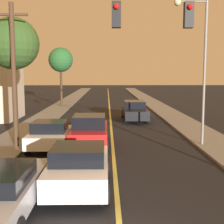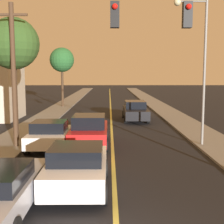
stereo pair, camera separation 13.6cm
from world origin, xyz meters
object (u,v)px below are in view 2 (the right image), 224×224
(streetlamp_right, at_px, (198,53))
(tree_left_far, at_px, (62,60))
(car_near_lane_second, at_px, (89,130))
(traffic_signal_mast, at_px, (199,44))
(car_near_lane_front, at_px, (77,167))
(car_far_oncoming, at_px, (135,111))
(car_outer_lane_second, at_px, (50,135))
(tree_left_near, at_px, (13,44))
(utility_pole_left, at_px, (14,73))

(streetlamp_right, height_order, tree_left_far, streetlamp_right)
(car_near_lane_second, relative_size, traffic_signal_mast, 0.70)
(car_near_lane_front, xyz_separation_m, car_far_oncoming, (3.26, 15.69, 0.02))
(car_outer_lane_second, relative_size, tree_left_far, 0.57)
(car_near_lane_front, distance_m, tree_left_near, 9.85)
(utility_pole_left, height_order, tree_left_far, utility_pole_left)
(car_outer_lane_second, distance_m, car_far_oncoming, 11.31)
(car_near_lane_front, xyz_separation_m, car_near_lane_second, (0.00, 6.51, 0.04))
(streetlamp_right, bearing_deg, utility_pole_left, -178.36)
(car_near_lane_second, bearing_deg, utility_pole_left, -172.12)
(car_far_oncoming, distance_m, traffic_signal_mast, 15.13)
(tree_left_near, bearing_deg, car_near_lane_second, -13.63)
(car_far_oncoming, xyz_separation_m, traffic_signal_mast, (1.04, -14.52, 4.12))
(car_far_oncoming, bearing_deg, car_near_lane_second, 70.45)
(car_near_lane_second, distance_m, traffic_signal_mast, 7.98)
(car_near_lane_front, relative_size, tree_left_near, 0.59)
(tree_left_near, bearing_deg, car_outer_lane_second, -39.41)
(traffic_signal_mast, relative_size, tree_left_far, 0.99)
(car_outer_lane_second, distance_m, tree_left_far, 21.10)
(tree_left_far, bearing_deg, car_outer_lane_second, -83.41)
(car_near_lane_front, bearing_deg, tree_left_near, 119.36)
(car_far_oncoming, bearing_deg, tree_left_near, 47.38)
(car_far_oncoming, xyz_separation_m, streetlamp_right, (2.42, -9.44, 4.12))
(car_outer_lane_second, height_order, utility_pole_left, utility_pole_left)
(car_near_lane_second, height_order, tree_left_near, tree_left_near)
(car_far_oncoming, relative_size, streetlamp_right, 0.67)
(car_near_lane_second, distance_m, car_far_oncoming, 9.75)
(tree_left_near, bearing_deg, car_near_lane_front, -60.64)
(streetlamp_right, distance_m, utility_pole_left, 9.56)
(car_near_lane_front, height_order, utility_pole_left, utility_pole_left)
(utility_pole_left, bearing_deg, car_outer_lane_second, -9.60)
(car_near_lane_front, relative_size, streetlamp_right, 0.53)
(car_outer_lane_second, xyz_separation_m, car_far_oncoming, (5.23, 10.02, 0.04))
(streetlamp_right, height_order, utility_pole_left, streetlamp_right)
(utility_pole_left, bearing_deg, car_near_lane_front, -57.47)
(car_outer_lane_second, height_order, tree_left_far, tree_left_far)
(traffic_signal_mast, relative_size, utility_pole_left, 0.92)
(tree_left_near, bearing_deg, streetlamp_right, -7.37)
(car_near_lane_second, bearing_deg, streetlamp_right, -2.58)
(car_far_oncoming, bearing_deg, car_outer_lane_second, 62.46)
(utility_pole_left, bearing_deg, tree_left_far, 91.46)
(streetlamp_right, xyz_separation_m, tree_left_near, (-9.92, 1.28, 0.58))
(car_near_lane_front, xyz_separation_m, traffic_signal_mast, (4.30, 1.18, 4.14))
(car_near_lane_second, bearing_deg, tree_left_near, 166.37)
(car_outer_lane_second, bearing_deg, car_near_lane_second, 23.17)
(car_outer_lane_second, bearing_deg, car_near_lane_front, -70.88)
(traffic_signal_mast, bearing_deg, tree_left_far, 109.09)
(tree_left_far, bearing_deg, car_near_lane_second, -77.55)
(traffic_signal_mast, height_order, tree_left_near, tree_left_near)
(car_outer_lane_second, relative_size, traffic_signal_mast, 0.57)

